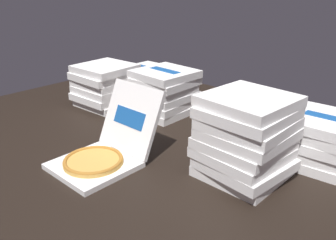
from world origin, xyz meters
The scene contains 12 objects.
ground_plane centered at (0.00, 0.00, -0.01)m, with size 3.20×2.40×0.02m, color black.
open_pizza_box centered at (-0.10, -0.29, 0.08)m, with size 0.37×0.53×0.37m.
pizza_stack_left_near centered at (-0.39, 0.44, 0.15)m, with size 0.39×0.40×0.31m.
pizza_stack_left_far centered at (-0.82, 0.70, 0.10)m, with size 0.41×0.42×0.20m.
pizza_stack_right_near centered at (0.71, 0.46, 0.13)m, with size 0.41×0.41×0.26m.
pizza_stack_right_far centered at (-0.81, 0.26, 0.15)m, with size 0.40×0.41×0.30m.
pizza_stack_center_far centered at (0.49, 0.07, 0.20)m, with size 0.42×0.42×0.40m.
water_bottle_0 centered at (0.22, 0.60, 0.10)m, with size 0.06×0.06×0.21m.
water_bottle_1 centered at (0.32, 0.54, 0.10)m, with size 0.06×0.06×0.21m.
water_bottle_2 centered at (0.26, 0.46, 0.10)m, with size 0.06×0.06×0.21m.
water_bottle_3 centered at (0.16, 0.52, 0.10)m, with size 0.06×0.06×0.21m.
water_bottle_4 centered at (0.28, 0.69, 0.10)m, with size 0.06×0.06×0.21m.
Camera 1 is at (1.24, -1.27, 0.90)m, focal length 38.15 mm.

